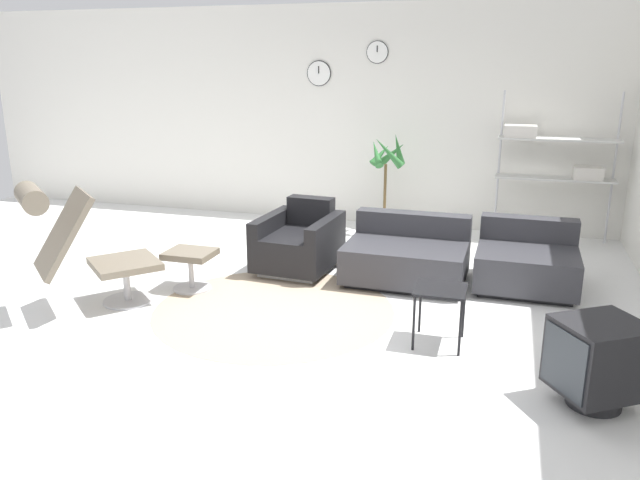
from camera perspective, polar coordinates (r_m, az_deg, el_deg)
ground_plane at (r=5.71m, az=-0.33°, el=-5.47°), size 12.00×12.00×0.00m
wall_back at (r=8.21m, az=5.85°, el=11.12°), size 12.00×0.09×2.80m
round_rug at (r=5.50m, az=-4.23°, el=-6.34°), size 2.10×2.10×0.01m
lounge_chair at (r=5.66m, az=-21.29°, el=0.26°), size 1.11×1.15×1.14m
ottoman at (r=6.00m, az=-11.75°, el=-1.95°), size 0.44×0.37×0.38m
armchair_red at (r=6.46m, az=-1.89°, el=-0.37°), size 0.79×0.94×0.70m
couch_low at (r=6.20m, az=7.95°, el=-1.56°), size 1.17×0.92×0.62m
couch_second at (r=6.27m, az=18.36°, el=-2.04°), size 0.94×0.92×0.62m
side_table at (r=4.80m, az=10.96°, el=-4.98°), size 0.38×0.38×0.45m
crt_television at (r=4.29m, az=24.09°, el=-10.06°), size 0.67×0.65×0.56m
potted_plant at (r=7.82m, az=6.08°, el=5.09°), size 0.49×0.52×1.29m
shelf_unit at (r=7.80m, az=20.65°, el=7.25°), size 1.34×0.28×1.77m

